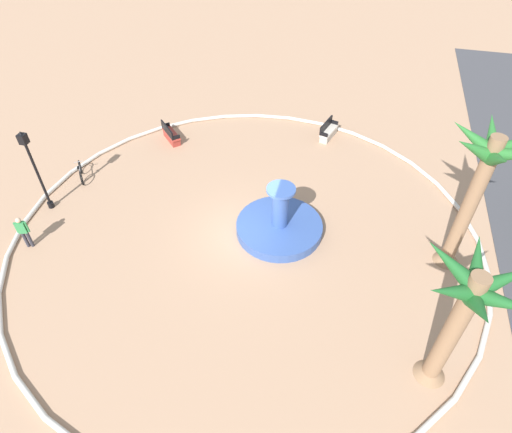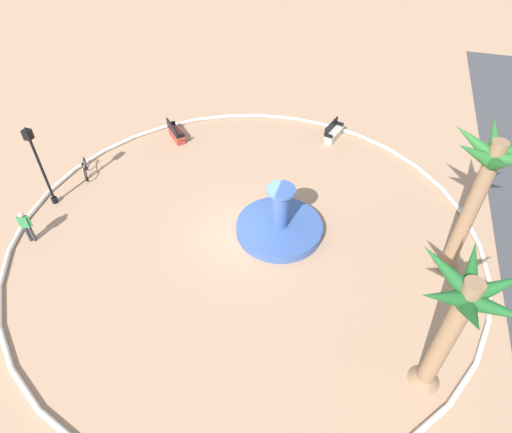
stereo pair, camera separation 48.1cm
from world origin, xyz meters
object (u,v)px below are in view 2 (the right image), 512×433
object	(u,v)px
fountain	(279,226)
palm_tree_near_fountain	(482,185)
palm_tree_by_curb	(458,316)
bicycle_red_frame	(85,169)
lamppost	(38,161)
bench_west	(176,134)
person_cyclist_helmet	(26,225)
bench_east	(333,134)

from	to	relation	value
fountain	palm_tree_near_fountain	xyz separation A→B (m)	(-0.01, 7.12, 3.93)
palm_tree_by_curb	bicycle_red_frame	bearing A→B (deg)	-111.65
palm_tree_near_fountain	lamppost	world-z (taller)	palm_tree_near_fountain
bench_west	bicycle_red_frame	size ratio (longest dim) A/B	1.03
person_cyclist_helmet	lamppost	bearing A→B (deg)	-166.43
fountain	bench_east	world-z (taller)	fountain
palm_tree_near_fountain	palm_tree_by_curb	distance (m)	5.51
palm_tree_by_curb	bicycle_red_frame	xyz separation A→B (m)	(-6.69, -16.85, -3.26)
fountain	person_cyclist_helmet	distance (m)	10.84
palm_tree_near_fountain	bicycle_red_frame	bearing A→B (deg)	-94.13
bench_east	bicycle_red_frame	world-z (taller)	bench_east
fountain	bench_east	xyz separation A→B (m)	(-8.20, 1.11, 0.01)
palm_tree_near_fountain	bench_west	distance (m)	16.14
bicycle_red_frame	person_cyclist_helmet	size ratio (longest dim) A/B	0.89
bench_west	palm_tree_by_curb	bearing A→B (deg)	51.13
fountain	bench_east	size ratio (longest dim) A/B	2.28
palm_tree_by_curb	bicycle_red_frame	world-z (taller)	palm_tree_by_curb
fountain	palm_tree_near_fountain	world-z (taller)	palm_tree_near_fountain
palm_tree_near_fountain	bench_west	bearing A→B (deg)	-111.26
bench_east	bicycle_red_frame	xyz separation A→B (m)	(6.92, -11.68, 0.04)
person_cyclist_helmet	bicycle_red_frame	bearing A→B (deg)	-176.01
fountain	bicycle_red_frame	world-z (taller)	fountain
bench_west	palm_tree_near_fountain	bearing A→B (deg)	68.74
palm_tree_near_fountain	bicycle_red_frame	distance (m)	18.15
palm_tree_near_fountain	bench_east	distance (m)	10.89
fountain	bicycle_red_frame	distance (m)	10.65
bench_west	bicycle_red_frame	xyz separation A→B (m)	(4.40, -3.09, 0.04)
palm_tree_near_fountain	bicycle_red_frame	xyz separation A→B (m)	(-1.28, -17.68, -3.88)
palm_tree_near_fountain	lamppost	size ratio (longest dim) A/B	1.51
fountain	palm_tree_by_curb	size ratio (longest dim) A/B	0.71
fountain	bench_east	distance (m)	8.28
bench_east	bicycle_red_frame	distance (m)	13.58
bench_west	person_cyclist_helmet	xyz separation A→B (m)	(9.22, -2.76, 0.57)
palm_tree_near_fountain	bench_west	world-z (taller)	palm_tree_near_fountain
palm_tree_by_curb	lamppost	xyz separation A→B (m)	(-4.35, -17.11, -1.20)
bench_east	bicycle_red_frame	size ratio (longest dim) A/B	1.15
bench_east	person_cyclist_helmet	xyz separation A→B (m)	(11.74, -11.35, 0.57)
bench_west	fountain	bearing A→B (deg)	52.74
lamppost	bicycle_red_frame	size ratio (longest dim) A/B	2.86
palm_tree_by_curb	person_cyclist_helmet	bearing A→B (deg)	-96.46
lamppost	person_cyclist_helmet	size ratio (longest dim) A/B	2.54
bicycle_red_frame	person_cyclist_helmet	distance (m)	4.86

